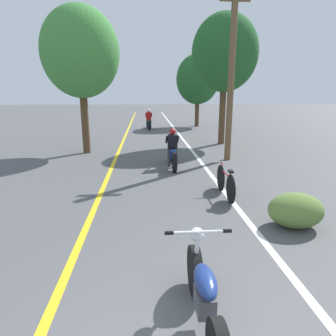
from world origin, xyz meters
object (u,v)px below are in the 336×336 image
Objects in this scene: roadside_tree_right_far at (198,79)px; motorcycle_foreground at (204,296)px; utility_pole at (231,74)px; roadside_tree_right_near at (225,53)px; bicycle_parked at (226,182)px; roadside_tree_left at (80,53)px; motorcycle_rider_far at (149,121)px; motorcycle_rider_lead at (172,152)px.

roadside_tree_right_far is 2.65× the size of motorcycle_foreground.
utility_pole is 3.96m from roadside_tree_right_near.
bicycle_parked is at bearing 72.11° from motorcycle_foreground.
utility_pole is 6.20m from roadside_tree_left.
utility_pole reaches higher than bicycle_parked.
roadside_tree_right_near reaches higher than motorcycle_rider_far.
roadside_tree_right_near is at bearing -90.45° from roadside_tree_right_far.
roadside_tree_right_near is at bearing 75.01° from motorcycle_foreground.
roadside_tree_right_far reaches higher than bicycle_parked.
roadside_tree_left is (-6.53, -1.87, -0.26)m from roadside_tree_right_near.
roadside_tree_right_near is 1.18× the size of roadside_tree_right_far.
roadside_tree_right_far is at bearing 89.55° from roadside_tree_right_near.
roadside_tree_right_near is 1.05× the size of roadside_tree_left.
motorcycle_rider_lead is 11.29m from motorcycle_rider_far.
roadside_tree_left is at bearing -108.71° from motorcycle_rider_far.
roadside_tree_right_near is at bearing 79.58° from utility_pole.
roadside_tree_left is 2.84× the size of motorcycle_rider_far.
motorcycle_rider_far is (2.87, 8.47, -3.64)m from roadside_tree_left.
utility_pole is 11.68m from roadside_tree_right_far.
utility_pole is 3.16× the size of motorcycle_foreground.
utility_pole is at bearing 73.08° from motorcycle_foreground.
motorcycle_rider_far is 14.66m from bicycle_parked.
utility_pole reaches higher than motorcycle_foreground.
utility_pole is 1.01× the size of roadside_tree_right_near.
bicycle_parked is (1.78, -14.55, -0.16)m from motorcycle_rider_far.
roadside_tree_left is 2.99× the size of motorcycle_foreground.
motorcycle_foreground is (-3.36, -20.25, -3.07)m from roadside_tree_right_far.
motorcycle_foreground is 0.91× the size of motorcycle_rider_lead.
roadside_tree_right_near is 8.50m from motorcycle_rider_far.
roadside_tree_right_near is at bearing 57.55° from motorcycle_rider_lead.
motorcycle_foreground is at bearing -106.92° from utility_pole.
utility_pole is 9.43m from motorcycle_foreground.
motorcycle_rider_lead is at bearing 87.51° from motorcycle_foreground.
bicycle_parked is at bearing -71.78° from motorcycle_rider_lead.
roadside_tree_right_near is 3.13× the size of motorcycle_foreground.
bicycle_parked is at bearing -97.00° from roadside_tree_right_far.
bicycle_parked is at bearing -83.03° from motorcycle_rider_far.
utility_pole is at bearing -73.90° from motorcycle_rider_far.
roadside_tree_left is 2.73× the size of motorcycle_rider_lead.
bicycle_parked is (-1.89, -7.95, -4.06)m from roadside_tree_right_near.
motorcycle_rider_far reaches higher than motorcycle_rider_lead.
motorcycle_rider_far reaches higher than bicycle_parked.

